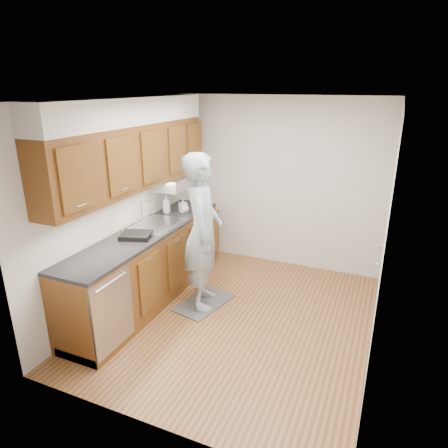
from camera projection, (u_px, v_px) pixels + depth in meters
name	position (u px, v px, depth m)	size (l,w,h in m)	color
floor	(237.00, 318.00, 4.76)	(3.50, 3.50, 0.00)	olive
ceiling	(239.00, 99.00, 3.93)	(3.50, 3.50, 0.00)	white
wall_left	(125.00, 203.00, 4.91)	(0.02, 3.50, 2.50)	beige
wall_right	(385.00, 239.00, 3.79)	(0.02, 3.50, 2.50)	beige
wall_back	(281.00, 184.00, 5.86)	(3.00, 0.02, 2.50)	beige
counter	(149.00, 264.00, 5.05)	(0.64, 2.80, 1.30)	brown
upper_cabinets	(134.00, 146.00, 4.65)	(0.47, 2.80, 1.21)	brown
closet_door	(382.00, 249.00, 4.13)	(0.02, 1.22, 2.05)	white
floor_mat	(204.00, 303.00, 5.08)	(0.45, 0.76, 0.01)	#565658
person	(202.00, 222.00, 4.71)	(0.76, 0.51, 2.16)	#8899A5
soap_bottle_a	(166.00, 203.00, 5.51)	(0.11, 0.11, 0.28)	silver
soap_bottle_b	(183.00, 205.00, 5.57)	(0.09, 0.09, 0.20)	silver
soap_bottle_c	(185.00, 207.00, 5.57)	(0.12, 0.12, 0.15)	silver
dish_rack	(136.00, 235.00, 4.66)	(0.34, 0.29, 0.05)	black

